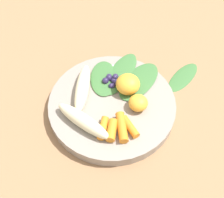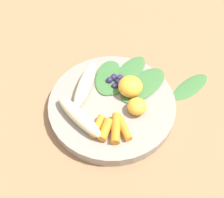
{
  "view_description": "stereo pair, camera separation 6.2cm",
  "coord_description": "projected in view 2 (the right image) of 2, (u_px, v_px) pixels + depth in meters",
  "views": [
    {
      "loc": [
        -0.1,
        -0.35,
        0.53
      ],
      "look_at": [
        0.0,
        0.0,
        0.04
      ],
      "focal_mm": 46.85,
      "sensor_mm": 36.0,
      "label": 1
    },
    {
      "loc": [
        -0.04,
        -0.36,
        0.53
      ],
      "look_at": [
        0.0,
        0.0,
        0.04
      ],
      "focal_mm": 46.85,
      "sensor_mm": 36.0,
      "label": 2
    }
  ],
  "objects": [
    {
      "name": "carrot_rear",
      "position": [
        124.0,
        129.0,
        0.58
      ],
      "size": [
        0.03,
        0.05,
        0.02
      ],
      "primitive_type": "cylinder",
      "rotation": [
        0.0,
        1.57,
        4.95
      ],
      "color": "orange",
      "rests_on": "bowl"
    },
    {
      "name": "carrot_front",
      "position": [
        97.0,
        126.0,
        0.58
      ],
      "size": [
        0.03,
        0.05,
        0.02
      ],
      "primitive_type": "cylinder",
      "rotation": [
        0.0,
        1.57,
        4.26
      ],
      "color": "orange",
      "rests_on": "bowl"
    },
    {
      "name": "kale_leaf_right",
      "position": [
        126.0,
        75.0,
        0.67
      ],
      "size": [
        0.13,
        0.14,
        0.0
      ],
      "primitive_type": "ellipsoid",
      "rotation": [
        0.0,
        0.0,
        7.12
      ],
      "color": "#3D7038",
      "rests_on": "bowl"
    },
    {
      "name": "banana_peeled_left",
      "position": [
        79.0,
        116.0,
        0.59
      ],
      "size": [
        0.1,
        0.12,
        0.03
      ],
      "primitive_type": "ellipsoid",
      "rotation": [
        0.0,
        0.0,
        5.36
      ],
      "color": "beige",
      "rests_on": "bowl"
    },
    {
      "name": "orange_segment_far",
      "position": [
        137.0,
        106.0,
        0.6
      ],
      "size": [
        0.04,
        0.04,
        0.03
      ],
      "primitive_type": "ellipsoid",
      "color": "#F4A833",
      "rests_on": "bowl"
    },
    {
      "name": "kale_leaf_left",
      "position": [
        143.0,
        85.0,
        0.65
      ],
      "size": [
        0.14,
        0.13,
        0.0
      ],
      "primitive_type": "ellipsoid",
      "rotation": [
        0.0,
        0.0,
        6.95
      ],
      "color": "#3D7038",
      "rests_on": "bowl"
    },
    {
      "name": "ground_plane",
      "position": [
        112.0,
        109.0,
        0.65
      ],
      "size": [
        2.4,
        2.4,
        0.0
      ],
      "primitive_type": "plane",
      "color": "#99704C"
    },
    {
      "name": "carrot_mid_right",
      "position": [
        117.0,
        128.0,
        0.58
      ],
      "size": [
        0.03,
        0.07,
        0.02
      ],
      "primitive_type": "cylinder",
      "rotation": [
        0.0,
        1.57,
        4.55
      ],
      "color": "orange",
      "rests_on": "bowl"
    },
    {
      "name": "carrot_mid_left",
      "position": [
        105.0,
        130.0,
        0.57
      ],
      "size": [
        0.04,
        0.05,
        0.02
      ],
      "primitive_type": "cylinder",
      "rotation": [
        0.0,
        1.57,
        4.3
      ],
      "color": "orange",
      "rests_on": "bowl"
    },
    {
      "name": "bowl",
      "position": [
        112.0,
        105.0,
        0.64
      ],
      "size": [
        0.27,
        0.27,
        0.03
      ],
      "primitive_type": "cylinder",
      "color": "gray",
      "rests_on": "ground_plane"
    },
    {
      "name": "kale_leaf_rear",
      "position": [
        111.0,
        77.0,
        0.66
      ],
      "size": [
        0.09,
        0.12,
        0.0
      ],
      "primitive_type": "ellipsoid",
      "rotation": [
        0.0,
        0.0,
        7.61
      ],
      "color": "#3D7038",
      "rests_on": "bowl"
    },
    {
      "name": "kale_leaf_stray",
      "position": [
        190.0,
        86.0,
        0.68
      ],
      "size": [
        0.12,
        0.1,
        0.01
      ],
      "primitive_type": "ellipsoid",
      "rotation": [
        0.0,
        0.0,
        0.6
      ],
      "color": "#3D7038",
      "rests_on": "ground_plane"
    },
    {
      "name": "orange_segment_near",
      "position": [
        130.0,
        86.0,
        0.63
      ],
      "size": [
        0.05,
        0.05,
        0.04
      ],
      "primitive_type": "ellipsoid",
      "color": "#F4A833",
      "rests_on": "bowl"
    },
    {
      "name": "blueberry_pile",
      "position": [
        116.0,
        80.0,
        0.65
      ],
      "size": [
        0.04,
        0.04,
        0.02
      ],
      "color": "#2D234C",
      "rests_on": "bowl"
    },
    {
      "name": "banana_peeled_right",
      "position": [
        85.0,
        84.0,
        0.64
      ],
      "size": [
        0.07,
        0.13,
        0.03
      ],
      "primitive_type": "ellipsoid",
      "rotation": [
        0.0,
        0.0,
        4.36
      ],
      "color": "beige",
      "rests_on": "bowl"
    },
    {
      "name": "coconut_shred_patch",
      "position": [
        120.0,
        72.0,
        0.67
      ],
      "size": [
        0.04,
        0.04,
        0.0
      ],
      "primitive_type": "cylinder",
      "color": "white",
      "rests_on": "bowl"
    }
  ]
}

